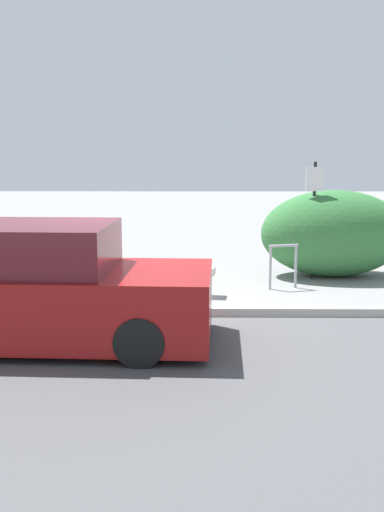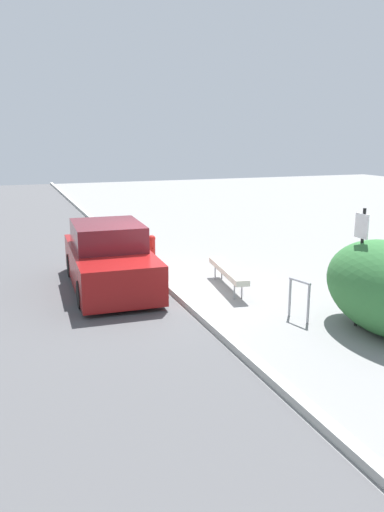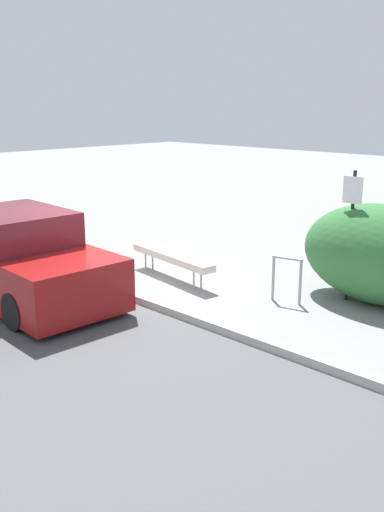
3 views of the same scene
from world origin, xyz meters
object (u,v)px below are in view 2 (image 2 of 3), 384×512
at_px(sign_post, 360,257).
at_px(fire_hydrant, 152,247).
at_px(bike_rack, 299,296).
at_px(parked_car_near, 109,259).
at_px(bench, 228,271).

height_order(sign_post, fire_hydrant, sign_post).
height_order(bike_rack, sign_post, sign_post).
xyz_separation_m(bike_rack, fire_hydrant, (-5.83, -1.36, -0.09)).
xyz_separation_m(sign_post, fire_hydrant, (-6.53, -2.20, -0.98)).
bearing_deg(bike_rack, parked_car_near, -139.09).
bearing_deg(sign_post, bike_rack, -129.52).
bearing_deg(parked_car_near, fire_hydrant, 145.22).
distance_m(bike_rack, fire_hydrant, 5.99).
xyz_separation_m(fire_hydrant, parked_car_near, (2.27, -1.72, 0.29)).
relative_size(bike_rack, parked_car_near, 0.19).
height_order(bench, bike_rack, bike_rack).
height_order(sign_post, parked_car_near, sign_post).
relative_size(fire_hydrant, parked_car_near, 0.18).
bearing_deg(bench, sign_post, 30.24).
distance_m(bench, sign_post, 3.51).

